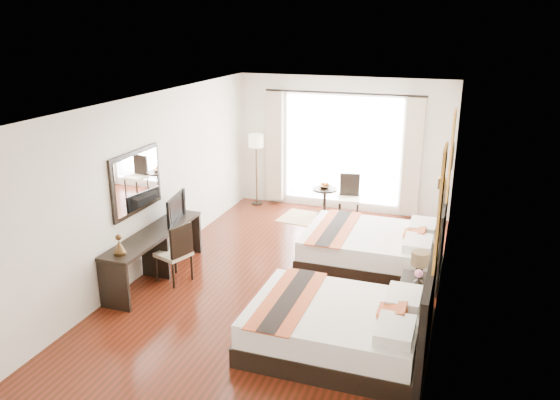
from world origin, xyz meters
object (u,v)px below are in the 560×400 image
(television, at_px, (172,208))
(window_chair, at_px, (349,206))
(bed_far, at_px, (376,247))
(console_desk, at_px, (155,255))
(desk_chair, at_px, (175,263))
(nightstand, at_px, (417,298))
(side_table, at_px, (325,202))
(table_lamp, at_px, (420,261))
(fruit_bowl, at_px, (325,187))
(vase, at_px, (418,285))
(floor_lamp, at_px, (256,146))
(bed_near, at_px, (342,326))

(television, relative_size, window_chair, 0.85)
(bed_far, relative_size, window_chair, 2.42)
(console_desk, distance_m, desk_chair, 0.37)
(bed_far, relative_size, desk_chair, 2.30)
(console_desk, relative_size, desk_chair, 2.29)
(bed_far, height_order, nightstand, bed_far)
(window_chair, bearing_deg, side_table, -108.45)
(table_lamp, distance_m, fruit_bowl, 4.10)
(console_desk, distance_m, television, 0.81)
(bed_far, relative_size, table_lamp, 5.60)
(vase, relative_size, desk_chair, 0.13)
(desk_chair, bearing_deg, floor_lamp, -68.81)
(bed_near, distance_m, bed_far, 2.56)
(side_table, bearing_deg, desk_chair, -110.91)
(vase, bearing_deg, television, 171.31)
(nightstand, distance_m, table_lamp, 0.51)
(bed_far, distance_m, table_lamp, 1.60)
(console_desk, bearing_deg, side_table, 64.35)
(vase, bearing_deg, side_table, 120.90)
(bed_far, height_order, fruit_bowl, bed_far)
(floor_lamp, height_order, window_chair, floor_lamp)
(bed_near, relative_size, bed_far, 0.98)
(floor_lamp, distance_m, side_table, 1.90)
(vase, height_order, side_table, vase)
(bed_near, relative_size, vase, 16.70)
(bed_far, distance_m, television, 3.39)
(vase, height_order, desk_chair, desk_chair)
(floor_lamp, bearing_deg, television, -92.76)
(fruit_bowl, xyz_separation_m, window_chair, (0.54, -0.09, -0.33))
(desk_chair, relative_size, fruit_bowl, 3.97)
(television, bearing_deg, bed_near, -125.33)
(television, height_order, window_chair, television)
(vase, bearing_deg, nightstand, 93.50)
(bed_near, distance_m, table_lamp, 1.53)
(console_desk, distance_m, floor_lamp, 3.99)
(bed_far, bearing_deg, television, -162.23)
(bed_near, distance_m, window_chair, 4.68)
(bed_near, xyz_separation_m, fruit_bowl, (-1.46, 4.68, 0.29))
(bed_far, distance_m, fruit_bowl, 2.58)
(table_lamp, relative_size, floor_lamp, 0.25)
(table_lamp, bearing_deg, television, 175.75)
(table_lamp, height_order, window_chair, window_chair)
(vase, height_order, fruit_bowl, fruit_bowl)
(bed_near, height_order, nightstand, bed_near)
(console_desk, xyz_separation_m, fruit_bowl, (1.75, 3.69, 0.23))
(vase, distance_m, window_chair, 4.05)
(floor_lamp, relative_size, fruit_bowl, 6.46)
(nightstand, height_order, side_table, side_table)
(table_lamp, height_order, side_table, table_lamp)
(floor_lamp, bearing_deg, window_chair, -7.39)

